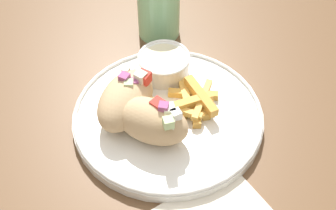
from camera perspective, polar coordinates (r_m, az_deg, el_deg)
The scene contains 7 objects.
table at distance 0.77m, azimuth 0.81°, elevation -3.11°, with size 1.19×1.19×0.73m.
plate at distance 0.67m, azimuth -0.00°, elevation -1.39°, with size 0.27×0.27×0.02m.
pita_sandwich_near at distance 0.62m, azimuth -1.97°, elevation -1.91°, with size 0.12×0.12×0.07m.
pita_sandwich_far at distance 0.65m, azimuth -5.15°, elevation 0.73°, with size 0.13×0.13×0.06m.
fries_pile at distance 0.67m, azimuth 2.91°, elevation 0.37°, with size 0.11×0.10×0.02m.
sauce_ramekin at distance 0.72m, azimuth -0.25°, elevation 5.17°, with size 0.08×0.08×0.03m.
water_glass at distance 0.79m, azimuth -1.16°, elevation 12.09°, with size 0.07×0.07×0.13m.
Camera 1 is at (-0.19, -0.44, 1.26)m, focal length 50.00 mm.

